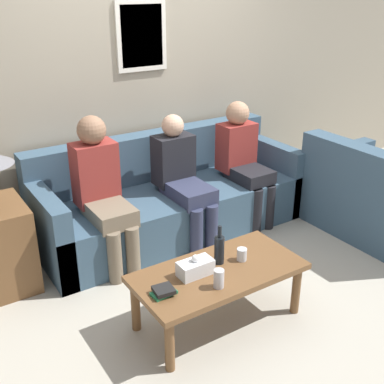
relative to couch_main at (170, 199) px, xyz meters
The scene contains 13 objects.
ground_plane 0.61m from the couch_main, 90.00° to the right, with size 16.00×16.00×0.00m, color #ADA899.
wall_back 1.11m from the couch_main, 90.00° to the left, with size 9.00×0.08×2.60m.
couch_main is the anchor object (origin of this frame).
couch_side 1.91m from the couch_main, 34.81° to the right, with size 0.90×1.27×0.86m.
coffee_table 1.39m from the couch_main, 107.21° to the right, with size 1.13×0.56×0.40m.
wine_bottle 1.33m from the couch_main, 105.90° to the right, with size 0.07×0.07×0.28m.
drinking_glass 1.34m from the couch_main, 99.05° to the right, with size 0.07×0.07×0.09m.
book_stack 1.62m from the couch_main, 121.77° to the right, with size 0.16×0.13×0.05m.
soda_can 1.59m from the couch_main, 109.46° to the right, with size 0.07×0.07×0.12m.
tissue_box 1.42m from the couch_main, 113.79° to the right, with size 0.23×0.12×0.15m.
person_left 0.82m from the couch_main, 165.75° to the right, with size 0.34×0.63×1.20m.
person_middle 0.35m from the couch_main, 84.79° to the right, with size 0.34×0.65×1.10m.
person_right 0.79m from the couch_main, 14.10° to the right, with size 0.34×0.58×1.13m.
Camera 1 is at (-2.02, -2.94, 2.13)m, focal length 45.00 mm.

